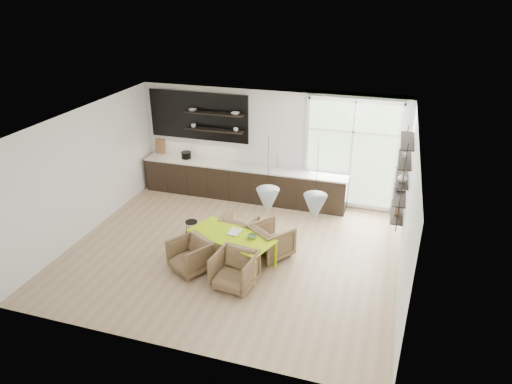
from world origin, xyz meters
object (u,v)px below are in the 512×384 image
at_px(dining_table, 232,237).
at_px(armchair_front_right, 234,270).
at_px(armchair_back_left, 239,229).
at_px(wire_stool, 192,227).
at_px(armchair_back_right, 271,240).
at_px(armchair_front_left, 191,256).

xyz_separation_m(dining_table, armchair_front_right, (0.33, -0.75, -0.25)).
bearing_deg(armchair_front_right, armchair_back_left, 113.17).
distance_m(armchair_back_left, wire_stool, 1.15).
bearing_deg(wire_stool, dining_table, -30.74).
relative_size(armchair_back_left, wire_stool, 1.99).
height_order(dining_table, armchair_front_right, armchair_front_right).
distance_m(armchair_back_right, armchair_front_left, 1.75).
bearing_deg(wire_stool, armchair_back_left, 3.42).
bearing_deg(armchair_front_right, dining_table, 120.86).
height_order(armchair_back_right, armchair_front_left, armchair_back_right).
xyz_separation_m(armchair_back_left, armchair_front_left, (-0.59, -1.32, -0.00)).
relative_size(armchair_back_left, armchair_front_left, 1.01).
height_order(armchair_front_left, wire_stool, armchair_front_left).
relative_size(armchair_back_left, armchair_front_right, 0.96).
height_order(armchair_back_left, wire_stool, armchair_back_left).
bearing_deg(armchair_front_right, armchair_back_right, 80.51).
xyz_separation_m(dining_table, armchair_back_left, (-0.11, 0.81, -0.27)).
bearing_deg(wire_stool, armchair_front_left, -66.42).
relative_size(armchair_front_left, armchair_front_right, 0.95).
xyz_separation_m(armchair_front_left, wire_stool, (-0.55, 1.26, -0.10)).
relative_size(armchair_back_right, armchair_front_left, 1.06).
bearing_deg(armchair_front_left, armchair_front_right, 18.34).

